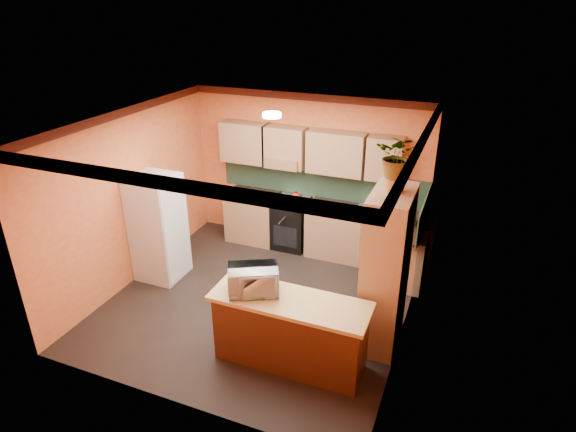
% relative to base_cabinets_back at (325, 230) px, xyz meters
% --- Properties ---
extents(room_shell, '(4.24, 4.24, 2.72)m').
position_rel_base_cabinets_back_xyz_m(room_shell, '(-0.42, -1.52, 1.65)').
color(room_shell, black).
rests_on(room_shell, ground).
extents(base_cabinets_back, '(3.65, 0.60, 0.88)m').
position_rel_base_cabinets_back_xyz_m(base_cabinets_back, '(0.00, 0.00, 0.00)').
color(base_cabinets_back, '#A67C57').
rests_on(base_cabinets_back, ground).
extents(countertop_back, '(3.65, 0.62, 0.04)m').
position_rel_base_cabinets_back_xyz_m(countertop_back, '(0.00, -0.00, 0.46)').
color(countertop_back, black).
rests_on(countertop_back, base_cabinets_back).
extents(stove, '(0.58, 0.58, 0.91)m').
position_rel_base_cabinets_back_xyz_m(stove, '(-0.63, -0.00, 0.02)').
color(stove, black).
rests_on(stove, ground).
extents(kettle, '(0.21, 0.21, 0.18)m').
position_rel_base_cabinets_back_xyz_m(kettle, '(-0.53, -0.05, 0.56)').
color(kettle, red).
rests_on(kettle, stove).
extents(sink, '(0.48, 0.40, 0.03)m').
position_rel_base_cabinets_back_xyz_m(sink, '(0.77, 0.00, 0.50)').
color(sink, silver).
rests_on(sink, countertop_back).
extents(base_cabinets_right, '(0.60, 0.80, 0.88)m').
position_rel_base_cabinets_back_xyz_m(base_cabinets_right, '(1.36, -0.51, 0.00)').
color(base_cabinets_right, '#A67C57').
rests_on(base_cabinets_right, ground).
extents(countertop_right, '(0.62, 0.80, 0.04)m').
position_rel_base_cabinets_back_xyz_m(countertop_right, '(1.36, -0.51, 0.46)').
color(countertop_right, black).
rests_on(countertop_right, base_cabinets_right).
extents(fridge, '(0.68, 0.66, 1.70)m').
position_rel_base_cabinets_back_xyz_m(fridge, '(-2.19, -1.68, 0.41)').
color(fridge, silver).
rests_on(fridge, ground).
extents(pantry, '(0.48, 0.90, 2.10)m').
position_rel_base_cabinets_back_xyz_m(pantry, '(1.41, -1.97, 0.61)').
color(pantry, '#A67C57').
rests_on(pantry, ground).
extents(fern_pot, '(0.22, 0.22, 0.16)m').
position_rel_base_cabinets_back_xyz_m(fern_pot, '(1.41, -1.92, 1.74)').
color(fern_pot, '#9C5025').
rests_on(fern_pot, pantry).
extents(fern, '(0.51, 0.45, 0.51)m').
position_rel_base_cabinets_back_xyz_m(fern, '(1.41, -1.92, 2.08)').
color(fern, '#A67C57').
rests_on(fern, fern_pot).
extents(breakfast_bar, '(1.80, 0.55, 0.88)m').
position_rel_base_cabinets_back_xyz_m(breakfast_bar, '(0.47, -2.83, 0.00)').
color(breakfast_bar, '#542613').
rests_on(breakfast_bar, ground).
extents(bar_top, '(1.90, 0.65, 0.05)m').
position_rel_base_cabinets_back_xyz_m(bar_top, '(0.47, -2.83, 0.47)').
color(bar_top, tan).
rests_on(bar_top, breakfast_bar).
extents(microwave, '(0.71, 0.63, 0.33)m').
position_rel_base_cabinets_back_xyz_m(microwave, '(0.00, -2.83, 0.65)').
color(microwave, silver).
rests_on(microwave, bar_top).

